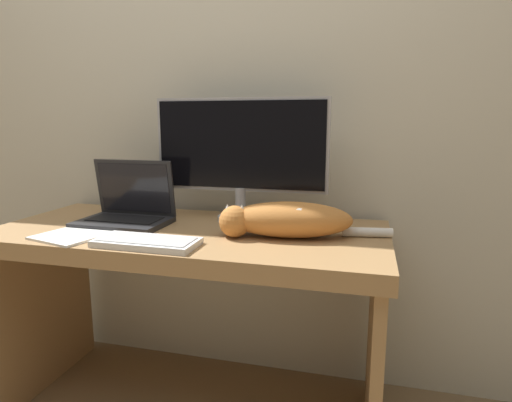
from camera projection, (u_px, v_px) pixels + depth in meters
name	position (u px, v px, depth m)	size (l,w,h in m)	color
wall_back	(220.00, 73.00, 1.79)	(6.40, 0.06, 2.60)	beige
desk	(190.00, 269.00, 1.57)	(1.41, 0.63, 0.72)	#A37A4C
monitor	(240.00, 153.00, 1.62)	(0.67, 0.18, 0.47)	#B2B2B7
laptop	(127.00, 211.00, 1.61)	(0.33, 0.23, 0.24)	#232326
external_keyboard	(147.00, 242.00, 1.33)	(0.33, 0.15, 0.02)	white
cat	(285.00, 219.00, 1.42)	(0.57, 0.22, 0.12)	#C67A38
paper_notepad	(75.00, 235.00, 1.45)	(0.25, 0.27, 0.01)	white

